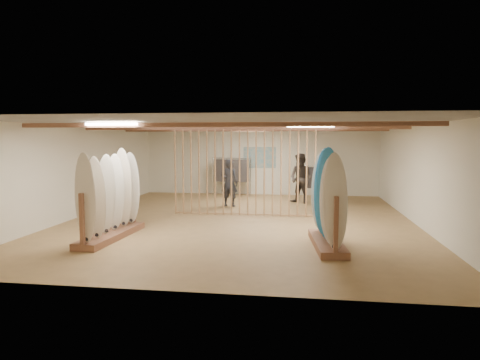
# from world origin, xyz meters

# --- Properties ---
(floor) EXTENTS (12.00, 12.00, 0.00)m
(floor) POSITION_xyz_m (0.00, 0.00, 0.00)
(floor) COLOR #A98351
(floor) RESTS_ON ground
(ceiling) EXTENTS (12.00, 12.00, 0.00)m
(ceiling) POSITION_xyz_m (0.00, 0.00, 2.80)
(ceiling) COLOR gray
(ceiling) RESTS_ON ground
(wall_back) EXTENTS (12.00, 0.00, 12.00)m
(wall_back) POSITION_xyz_m (0.00, 6.00, 1.40)
(wall_back) COLOR white
(wall_back) RESTS_ON ground
(wall_front) EXTENTS (12.00, 0.00, 12.00)m
(wall_front) POSITION_xyz_m (0.00, -6.00, 1.40)
(wall_front) COLOR white
(wall_front) RESTS_ON ground
(wall_left) EXTENTS (0.00, 12.00, 12.00)m
(wall_left) POSITION_xyz_m (-5.00, 0.00, 1.40)
(wall_left) COLOR white
(wall_left) RESTS_ON ground
(wall_right) EXTENTS (0.00, 12.00, 12.00)m
(wall_right) POSITION_xyz_m (5.00, 0.00, 1.40)
(wall_right) COLOR white
(wall_right) RESTS_ON ground
(ceiling_slats) EXTENTS (9.50, 6.12, 0.10)m
(ceiling_slats) POSITION_xyz_m (0.00, 0.00, 2.72)
(ceiling_slats) COLOR brown
(ceiling_slats) RESTS_ON ground
(light_panels) EXTENTS (1.20, 0.35, 0.06)m
(light_panels) POSITION_xyz_m (0.00, 0.00, 2.74)
(light_panels) COLOR white
(light_panels) RESTS_ON ground
(bamboo_partition) EXTENTS (4.45, 0.05, 2.78)m
(bamboo_partition) POSITION_xyz_m (0.00, 0.80, 1.40)
(bamboo_partition) COLOR #AD8054
(bamboo_partition) RESTS_ON ground
(poster) EXTENTS (1.40, 0.03, 0.90)m
(poster) POSITION_xyz_m (0.00, 5.98, 1.60)
(poster) COLOR teal
(poster) RESTS_ON ground
(rack_left) EXTENTS (0.71, 2.63, 2.10)m
(rack_left) POSITION_xyz_m (-2.77, -2.71, 0.72)
(rack_left) COLOR brown
(rack_left) RESTS_ON floor
(rack_right) EXTENTS (0.80, 2.29, 2.13)m
(rack_right) POSITION_xyz_m (2.37, -2.78, 0.73)
(rack_right) COLOR brown
(rack_right) RESTS_ON floor
(clothing_rack_a) EXTENTS (1.53, 0.50, 1.64)m
(clothing_rack_a) POSITION_xyz_m (-1.13, 5.40, 1.07)
(clothing_rack_a) COLOR silver
(clothing_rack_a) RESTS_ON floor
(clothing_rack_b) EXTENTS (1.25, 0.80, 1.41)m
(clothing_rack_b) POSITION_xyz_m (2.41, 4.16, 0.92)
(clothing_rack_b) COLOR silver
(clothing_rack_b) RESTS_ON floor
(shopper_a) EXTENTS (0.77, 0.59, 1.91)m
(shopper_a) POSITION_xyz_m (-0.75, 2.55, 0.96)
(shopper_a) COLOR #292B31
(shopper_a) RESTS_ON floor
(shopper_b) EXTENTS (1.29, 1.21, 2.11)m
(shopper_b) POSITION_xyz_m (1.77, 3.60, 1.06)
(shopper_b) COLOR #342D28
(shopper_b) RESTS_ON floor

